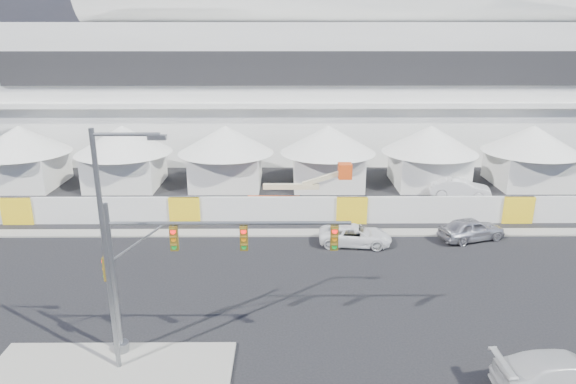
{
  "coord_description": "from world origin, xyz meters",
  "views": [
    {
      "loc": [
        1.19,
        -20.23,
        13.53
      ],
      "look_at": [
        1.39,
        10.0,
        3.81
      ],
      "focal_mm": 32.0,
      "sensor_mm": 36.0,
      "label": 1
    }
  ],
  "objects_px": {
    "sedan_silver": "(471,229)",
    "pickup_curb": "(355,235)",
    "boom_lift": "(284,201)",
    "lot_car_a": "(460,188)",
    "pickup_near": "(566,375)",
    "lot_car_b": "(572,204)",
    "traffic_mast": "(167,270)",
    "streetlight_median": "(111,239)"
  },
  "relations": [
    {
      "from": "traffic_mast",
      "to": "pickup_curb",
      "type": "bearing_deg",
      "value": 51.14
    },
    {
      "from": "pickup_near",
      "to": "lot_car_b",
      "type": "bearing_deg",
      "value": -30.91
    },
    {
      "from": "pickup_near",
      "to": "lot_car_b",
      "type": "distance_m",
      "value": 23.45
    },
    {
      "from": "pickup_curb",
      "to": "streetlight_median",
      "type": "distance_m",
      "value": 17.78
    },
    {
      "from": "traffic_mast",
      "to": "lot_car_a",
      "type": "bearing_deg",
      "value": 47.76
    },
    {
      "from": "pickup_curb",
      "to": "pickup_near",
      "type": "relative_size",
      "value": 0.86
    },
    {
      "from": "pickup_curb",
      "to": "traffic_mast",
      "type": "relative_size",
      "value": 0.47
    },
    {
      "from": "boom_lift",
      "to": "lot_car_a",
      "type": "bearing_deg",
      "value": 15.73
    },
    {
      "from": "pickup_curb",
      "to": "streetlight_median",
      "type": "relative_size",
      "value": 0.47
    },
    {
      "from": "lot_car_a",
      "to": "lot_car_b",
      "type": "xyz_separation_m",
      "value": [
        7.53,
        -3.47,
        -0.18
      ]
    },
    {
      "from": "sedan_silver",
      "to": "pickup_near",
      "type": "xyz_separation_m",
      "value": [
        -1.62,
        -15.07,
        0.03
      ]
    },
    {
      "from": "traffic_mast",
      "to": "pickup_near",
      "type": "bearing_deg",
      "value": -9.5
    },
    {
      "from": "sedan_silver",
      "to": "pickup_curb",
      "type": "relative_size",
      "value": 0.95
    },
    {
      "from": "pickup_near",
      "to": "lot_car_b",
      "type": "relative_size",
      "value": 1.49
    },
    {
      "from": "boom_lift",
      "to": "traffic_mast",
      "type": "bearing_deg",
      "value": -104.6
    },
    {
      "from": "lot_car_b",
      "to": "traffic_mast",
      "type": "distance_m",
      "value": 32.54
    },
    {
      "from": "sedan_silver",
      "to": "boom_lift",
      "type": "height_order",
      "value": "boom_lift"
    },
    {
      "from": "lot_car_b",
      "to": "streetlight_median",
      "type": "distance_m",
      "value": 34.84
    },
    {
      "from": "pickup_curb",
      "to": "streetlight_median",
      "type": "xyz_separation_m",
      "value": [
        -11.2,
        -12.78,
        5.22
      ]
    },
    {
      "from": "pickup_near",
      "to": "streetlight_median",
      "type": "relative_size",
      "value": 0.55
    },
    {
      "from": "streetlight_median",
      "to": "sedan_silver",
      "type": "bearing_deg",
      "value": 35.4
    },
    {
      "from": "lot_car_b",
      "to": "pickup_near",
      "type": "bearing_deg",
      "value": 147.31
    },
    {
      "from": "sedan_silver",
      "to": "lot_car_b",
      "type": "xyz_separation_m",
      "value": [
        9.69,
        5.46,
        -0.13
      ]
    },
    {
      "from": "pickup_near",
      "to": "lot_car_a",
      "type": "xyz_separation_m",
      "value": [
        3.78,
        24.01,
        0.01
      ]
    },
    {
      "from": "sedan_silver",
      "to": "boom_lift",
      "type": "distance_m",
      "value": 13.47
    },
    {
      "from": "lot_car_a",
      "to": "pickup_near",
      "type": "bearing_deg",
      "value": -174.73
    },
    {
      "from": "lot_car_a",
      "to": "lot_car_b",
      "type": "relative_size",
      "value": 1.32
    },
    {
      "from": "pickup_curb",
      "to": "lot_car_b",
      "type": "xyz_separation_m",
      "value": [
        17.53,
        6.22,
        -0.03
      ]
    },
    {
      "from": "lot_car_b",
      "to": "streetlight_median",
      "type": "height_order",
      "value": "streetlight_median"
    },
    {
      "from": "pickup_curb",
      "to": "lot_car_b",
      "type": "distance_m",
      "value": 18.6
    },
    {
      "from": "pickup_near",
      "to": "streetlight_median",
      "type": "bearing_deg",
      "value": 82.9
    },
    {
      "from": "sedan_silver",
      "to": "boom_lift",
      "type": "bearing_deg",
      "value": 50.5
    },
    {
      "from": "pickup_curb",
      "to": "traffic_mast",
      "type": "distance_m",
      "value": 15.39
    },
    {
      "from": "lot_car_a",
      "to": "traffic_mast",
      "type": "bearing_deg",
      "value": 151.99
    },
    {
      "from": "pickup_near",
      "to": "lot_car_a",
      "type": "distance_m",
      "value": 24.3
    },
    {
      "from": "pickup_curb",
      "to": "lot_car_a",
      "type": "xyz_separation_m",
      "value": [
        10.0,
        9.69,
        0.15
      ]
    },
    {
      "from": "sedan_silver",
      "to": "lot_car_a",
      "type": "bearing_deg",
      "value": -31.36
    },
    {
      "from": "sedan_silver",
      "to": "traffic_mast",
      "type": "relative_size",
      "value": 0.44
    },
    {
      "from": "pickup_near",
      "to": "traffic_mast",
      "type": "xyz_separation_m",
      "value": [
        -15.64,
        2.62,
        3.19
      ]
    },
    {
      "from": "sedan_silver",
      "to": "pickup_curb",
      "type": "distance_m",
      "value": 7.87
    },
    {
      "from": "sedan_silver",
      "to": "lot_car_b",
      "type": "relative_size",
      "value": 1.21
    },
    {
      "from": "traffic_mast",
      "to": "lot_car_b",
      "type": "bearing_deg",
      "value": 33.61
    }
  ]
}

